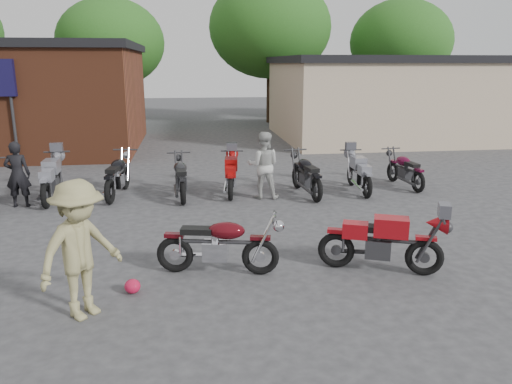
{
  "coord_description": "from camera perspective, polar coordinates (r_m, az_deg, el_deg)",
  "views": [
    {
      "loc": [
        -0.91,
        -7.86,
        3.46
      ],
      "look_at": [
        0.44,
        1.96,
        0.9
      ],
      "focal_mm": 35.0,
      "sensor_mm": 36.0,
      "label": 1
    }
  ],
  "objects": [
    {
      "name": "row_bike_6",
      "position": [
        14.07,
        11.69,
        2.35
      ],
      "size": [
        0.73,
        2.0,
        1.15
      ],
      "primitive_type": null,
      "rotation": [
        0.0,
        0.0,
        1.53
      ],
      "color": "gray",
      "rests_on": "ground"
    },
    {
      "name": "row_bike_3",
      "position": [
        13.31,
        -8.59,
        1.88
      ],
      "size": [
        0.8,
        2.07,
        1.18
      ],
      "primitive_type": null,
      "rotation": [
        0.0,
        0.0,
        1.63
      ],
      "color": "black",
      "rests_on": "ground"
    },
    {
      "name": "person_light",
      "position": [
        13.03,
        0.84,
        3.07
      ],
      "size": [
        0.96,
        0.81,
        1.76
      ],
      "primitive_type": "imported",
      "rotation": [
        0.0,
        0.0,
        2.97
      ],
      "color": "#B0B1AD",
      "rests_on": "ground"
    },
    {
      "name": "stucco_building",
      "position": [
        24.78,
        14.76,
        10.07
      ],
      "size": [
        10.0,
        8.0,
        3.5
      ],
      "primitive_type": "cube",
      "color": "tan",
      "rests_on": "ground"
    },
    {
      "name": "sportbike",
      "position": [
        8.72,
        14.3,
        -5.24
      ],
      "size": [
        2.12,
        1.35,
        1.17
      ],
      "primitive_type": null,
      "rotation": [
        0.0,
        0.0,
        -0.37
      ],
      "color": "#A40D15",
      "rests_on": "ground"
    },
    {
      "name": "ground",
      "position": [
        8.63,
        -1.14,
        -9.14
      ],
      "size": [
        90.0,
        90.0,
        0.0
      ],
      "primitive_type": "plane",
      "color": "#353638"
    },
    {
      "name": "row_bike_1",
      "position": [
        13.93,
        -22.35,
        1.65
      ],
      "size": [
        0.82,
        2.19,
        1.25
      ],
      "primitive_type": null,
      "rotation": [
        0.0,
        0.0,
        1.62
      ],
      "color": "gray",
      "rests_on": "ground"
    },
    {
      "name": "vintage_motorcycle",
      "position": [
        8.4,
        -4.18,
        -5.61
      ],
      "size": [
        2.09,
        1.06,
        1.16
      ],
      "primitive_type": null,
      "rotation": [
        0.0,
        0.0,
        -0.21
      ],
      "color": "#4C0910",
      "rests_on": "ground"
    },
    {
      "name": "row_bike_7",
      "position": [
        14.95,
        16.64,
        2.66
      ],
      "size": [
        0.84,
        1.96,
        1.1
      ],
      "primitive_type": null,
      "rotation": [
        0.0,
        0.0,
        1.69
      ],
      "color": "#4F0926",
      "rests_on": "ground"
    },
    {
      "name": "helmet",
      "position": [
        8.09,
        -13.93,
        -10.41
      ],
      "size": [
        0.32,
        0.32,
        0.23
      ],
      "primitive_type": "ellipsoid",
      "rotation": [
        0.0,
        0.0,
        0.37
      ],
      "color": "#BD1438",
      "rests_on": "ground"
    },
    {
      "name": "row_bike_5",
      "position": [
        13.49,
        5.75,
        2.21
      ],
      "size": [
        0.92,
        2.16,
        1.22
      ],
      "primitive_type": null,
      "rotation": [
        0.0,
        0.0,
        1.68
      ],
      "color": "black",
      "rests_on": "ground"
    },
    {
      "name": "person_dark",
      "position": [
        13.56,
        -25.59,
        1.83
      ],
      "size": [
        0.61,
        0.42,
        1.64
      ],
      "primitive_type": "imported",
      "rotation": [
        0.0,
        0.0,
        3.18
      ],
      "color": "black",
      "rests_on": "ground"
    },
    {
      "name": "row_bike_4",
      "position": [
        13.59,
        -2.84,
        2.22
      ],
      "size": [
        0.88,
        2.05,
        1.15
      ],
      "primitive_type": null,
      "rotation": [
        0.0,
        0.0,
        1.45
      ],
      "color": "#AB0F0E",
      "rests_on": "ground"
    },
    {
      "name": "tree_2",
      "position": [
        30.27,
        1.59,
        16.27
      ],
      "size": [
        7.04,
        7.04,
        8.8
      ],
      "primitive_type": null,
      "color": "#1F4F15",
      "rests_on": "ground"
    },
    {
      "name": "tree_1",
      "position": [
        30.14,
        -16.13,
        14.41
      ],
      "size": [
        5.92,
        5.92,
        7.4
      ],
      "primitive_type": null,
      "color": "#1F4F15",
      "rests_on": "ground"
    },
    {
      "name": "row_bike_2",
      "position": [
        13.77,
        -15.55,
        2.06
      ],
      "size": [
        0.97,
        2.21,
        1.24
      ],
      "primitive_type": null,
      "rotation": [
        0.0,
        0.0,
        1.44
      ],
      "color": "black",
      "rests_on": "ground"
    },
    {
      "name": "person_tan",
      "position": [
        7.28,
        -19.45,
        -6.27
      ],
      "size": [
        1.41,
        1.42,
        1.97
      ],
      "primitive_type": "imported",
      "rotation": [
        0.0,
        0.0,
        0.8
      ],
      "color": "#9A925F",
      "rests_on": "ground"
    },
    {
      "name": "tree_3",
      "position": [
        32.53,
        16.1,
        14.55
      ],
      "size": [
        6.08,
        6.08,
        7.6
      ],
      "primitive_type": null,
      "color": "#1F4F15",
      "rests_on": "ground"
    }
  ]
}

